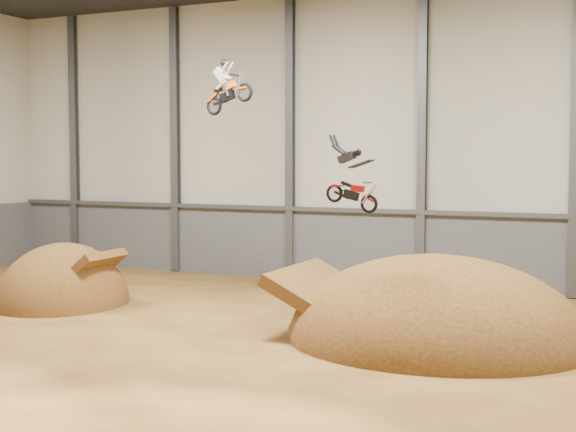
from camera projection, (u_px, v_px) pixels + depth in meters
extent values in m
plane|color=#543616|center=(194.00, 350.00, 25.29)|extent=(40.00, 40.00, 0.00)
cube|color=#B6B3A1|center=(355.00, 138.00, 38.41)|extent=(40.00, 0.10, 14.00)
cube|color=#505358|center=(354.00, 247.00, 38.70)|extent=(39.80, 0.18, 3.50)
cube|color=#47494F|center=(353.00, 210.00, 38.43)|extent=(39.80, 0.35, 0.20)
cube|color=#47494F|center=(74.00, 141.00, 45.08)|extent=(0.40, 0.36, 13.90)
cube|color=#47494F|center=(175.00, 140.00, 42.34)|extent=(0.40, 0.36, 13.90)
cube|color=#47494F|center=(290.00, 139.00, 39.60)|extent=(0.40, 0.36, 13.90)
cube|color=#47494F|center=(422.00, 137.00, 36.86)|extent=(0.40, 0.36, 13.90)
cube|color=#47494F|center=(575.00, 136.00, 34.11)|extent=(0.40, 0.36, 13.90)
ellipsoid|color=#402710|center=(63.00, 304.00, 33.19)|extent=(5.13, 5.92, 5.13)
ellipsoid|color=#402710|center=(435.00, 341.00, 26.54)|extent=(9.99, 8.84, 5.76)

